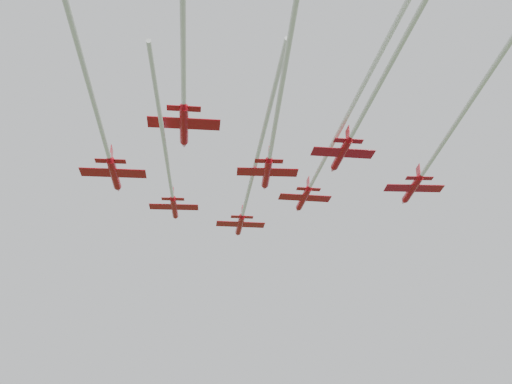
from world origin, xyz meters
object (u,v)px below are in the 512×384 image
(jet_row3_right, at_px, (453,128))
(jet_row3_mid, at_px, (275,125))
(jet_row4_right, at_px, (372,97))
(jet_row4_left, at_px, (184,75))
(jet_lead, at_px, (249,190))
(jet_row2_left, at_px, (169,177))
(jet_row2_right, at_px, (325,157))
(jet_row3_left, at_px, (100,122))

(jet_row3_right, bearing_deg, jet_row3_mid, 168.62)
(jet_row3_right, xyz_separation_m, jet_row4_right, (-8.44, -9.65, 0.61))
(jet_row4_left, height_order, jet_row4_right, jet_row4_left)
(jet_lead, height_order, jet_row4_left, jet_lead)
(jet_lead, height_order, jet_row3_mid, jet_lead)
(jet_row2_left, xyz_separation_m, jet_row2_right, (22.13, 6.78, 2.83))
(jet_row3_right, bearing_deg, jet_row2_left, 155.21)
(jet_row3_right, bearing_deg, jet_row3_left, 176.72)
(jet_row3_right, height_order, jet_row4_right, jet_row4_right)
(jet_row3_left, xyz_separation_m, jet_row3_mid, (20.31, 10.02, 1.18))
(jet_row4_right, bearing_deg, jet_row2_right, 91.91)
(jet_row2_left, distance_m, jet_row3_left, 16.44)
(jet_row4_left, distance_m, jet_row4_right, 22.09)
(jet_row3_mid, bearing_deg, jet_row2_left, 138.88)
(jet_row3_mid, distance_m, jet_row3_right, 22.63)
(jet_row2_right, bearing_deg, jet_row4_right, -88.77)
(jet_row2_left, relative_size, jet_row2_right, 0.84)
(jet_row4_left, bearing_deg, jet_row3_left, 134.60)
(jet_lead, xyz_separation_m, jet_row3_mid, (10.81, -19.95, -0.36))
(jet_row3_right, bearing_deg, jet_row4_right, -152.68)
(jet_lead, bearing_deg, jet_row2_right, -50.75)
(jet_row2_right, height_order, jet_row3_mid, jet_row2_right)
(jet_row2_left, distance_m, jet_row2_right, 23.31)
(jet_lead, bearing_deg, jet_row3_mid, -86.95)
(jet_row3_left, xyz_separation_m, jet_row3_right, (42.46, 13.98, -1.23))
(jet_row3_left, relative_size, jet_row4_left, 1.22)
(jet_row2_right, height_order, jet_row4_left, jet_row2_right)
(jet_lead, bearing_deg, jet_row4_right, -71.68)
(jet_lead, distance_m, jet_row2_left, 15.81)
(jet_row2_right, distance_m, jet_row3_mid, 13.61)
(jet_row2_left, xyz_separation_m, jet_row3_right, (40.54, -2.32, -0.40))
(jet_row2_left, height_order, jet_row4_right, jet_row4_right)
(jet_row2_left, distance_m, jet_row3_mid, 19.54)
(jet_row2_left, distance_m, jet_row4_left, 24.97)
(jet_row4_right, bearing_deg, jet_row4_left, -179.96)
(jet_row3_left, bearing_deg, jet_row4_right, -16.62)
(jet_row2_right, bearing_deg, jet_row4_left, -135.83)
(jet_row2_right, xyz_separation_m, jet_row3_right, (18.41, -9.10, -3.22))
(jet_row2_left, xyz_separation_m, jet_row4_right, (32.10, -11.98, 0.21))
(jet_row3_mid, xyz_separation_m, jet_row3_right, (22.15, 3.96, -2.41))
(jet_row2_left, height_order, jet_row4_left, jet_row4_left)
(jet_lead, distance_m, jet_row4_right, 35.55)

